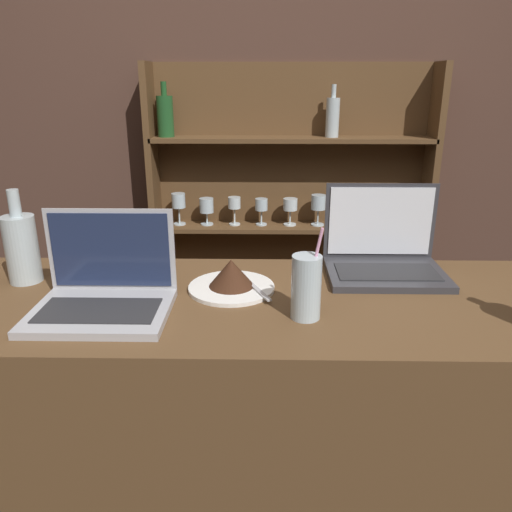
{
  "coord_description": "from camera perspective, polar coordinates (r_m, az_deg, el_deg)",
  "views": [
    {
      "loc": [
        0.02,
        -0.83,
        1.6
      ],
      "look_at": [
        -0.0,
        0.31,
        1.2
      ],
      "focal_mm": 35.0,
      "sensor_mm": 36.0,
      "label": 1
    }
  ],
  "objects": [
    {
      "name": "back_wall",
      "position": [
        2.47,
        0.67,
        13.69
      ],
      "size": [
        7.0,
        0.06,
        2.7
      ],
      "color": "#4C3328",
      "rests_on": "ground_plane"
    },
    {
      "name": "laptop_far",
      "position": [
        1.41,
        14.38,
        0.18
      ],
      "size": [
        0.31,
        0.23,
        0.23
      ],
      "color": "#333338",
      "rests_on": "bar_counter"
    },
    {
      "name": "back_shelf",
      "position": [
        2.49,
        3.64,
        2.57
      ],
      "size": [
        1.33,
        0.18,
        1.68
      ],
      "color": "brown",
      "rests_on": "ground_plane"
    },
    {
      "name": "laptop_near",
      "position": [
        1.2,
        -16.95,
        -3.76
      ],
      "size": [
        0.31,
        0.24,
        0.22
      ],
      "color": "#ADADB2",
      "rests_on": "bar_counter"
    },
    {
      "name": "cake_plate",
      "position": [
        1.26,
        -2.82,
        -2.53
      ],
      "size": [
        0.22,
        0.22,
        0.08
      ],
      "color": "white",
      "rests_on": "bar_counter"
    },
    {
      "name": "bar_counter",
      "position": [
        1.53,
        0.12,
        -23.9
      ],
      "size": [
        1.84,
        0.57,
        1.1
      ],
      "color": "brown",
      "rests_on": "ground_plane"
    },
    {
      "name": "wine_bottle_clear",
      "position": [
        1.43,
        -25.22,
        0.91
      ],
      "size": [
        0.08,
        0.08,
        0.25
      ],
      "color": "#B2C1C6",
      "rests_on": "bar_counter"
    },
    {
      "name": "water_glass",
      "position": [
        1.1,
        5.77,
        -3.55
      ],
      "size": [
        0.07,
        0.07,
        0.21
      ],
      "color": "silver",
      "rests_on": "bar_counter"
    }
  ]
}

